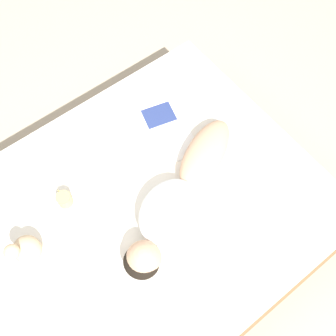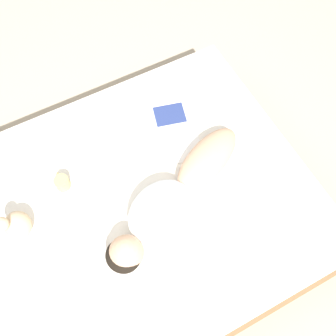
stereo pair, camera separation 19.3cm
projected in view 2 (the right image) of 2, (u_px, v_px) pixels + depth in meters
The scene contains 6 objects.
ground_plane at pixel (145, 230), 2.99m from camera, with size 12.00×12.00×0.00m, color #B7A88E.
bed at pixel (142, 217), 2.73m from camera, with size 1.89×2.22×0.57m.
person at pixel (170, 202), 2.37m from camera, with size 0.68×1.18×0.21m.
open_magazine at pixel (174, 129), 2.71m from camera, with size 0.58×0.43×0.01m.
coffee_mug at pixel (62, 183), 2.48m from camera, with size 0.13×0.09×0.09m.
plush_toy at pixel (16, 225), 2.31m from camera, with size 0.18×0.19×0.22m.
Camera 2 is at (-0.89, 0.26, 2.89)m, focal length 42.00 mm.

